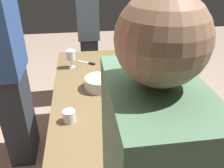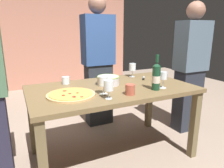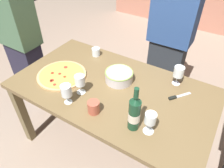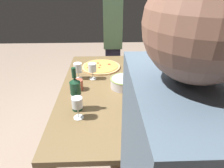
% 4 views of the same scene
% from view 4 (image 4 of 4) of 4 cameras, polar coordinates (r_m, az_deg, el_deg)
% --- Properties ---
extents(ground_plane, '(8.00, 8.00, 0.00)m').
position_cam_4_polar(ground_plane, '(2.19, 0.00, -18.29)').
color(ground_plane, gray).
extents(dining_table, '(1.60, 0.90, 0.75)m').
position_cam_4_polar(dining_table, '(1.77, 0.00, -3.51)').
color(dining_table, brown).
rests_on(dining_table, ground).
extents(pizza, '(0.41, 0.41, 0.03)m').
position_cam_4_polar(pizza, '(2.12, -3.23, 5.13)').
color(pizza, '#DEAD71').
rests_on(pizza, dining_table).
extents(serving_bowl, '(0.23, 0.23, 0.09)m').
position_cam_4_polar(serving_bowl, '(1.70, 3.38, 0.55)').
color(serving_bowl, silver).
rests_on(serving_bowl, dining_table).
extents(wine_bottle, '(0.08, 0.08, 0.33)m').
position_cam_4_polar(wine_bottle, '(1.39, -10.57, -2.96)').
color(wine_bottle, '#194129').
rests_on(wine_bottle, dining_table).
extents(wine_glass_near_pizza, '(0.08, 0.08, 0.16)m').
position_cam_4_polar(wine_glass_near_pizza, '(1.86, -10.03, 4.69)').
color(wine_glass_near_pizza, white).
rests_on(wine_glass_near_pizza, dining_table).
extents(wine_glass_by_bottle, '(0.08, 0.08, 0.16)m').
position_cam_4_polar(wine_glass_by_bottle, '(1.36, 14.01, -5.15)').
color(wine_glass_by_bottle, white).
rests_on(wine_glass_by_bottle, dining_table).
extents(wine_glass_far_left, '(0.08, 0.08, 0.16)m').
position_cam_4_polar(wine_glass_far_left, '(1.83, -5.83, 4.62)').
color(wine_glass_far_left, white).
rests_on(wine_glass_far_left, dining_table).
extents(wine_glass_far_right, '(0.07, 0.07, 0.16)m').
position_cam_4_polar(wine_glass_far_right, '(1.31, -10.21, -5.67)').
color(wine_glass_far_right, white).
rests_on(wine_glass_far_right, dining_table).
extents(cup_amber, '(0.08, 0.08, 0.08)m').
position_cam_4_polar(cup_amber, '(2.09, 8.51, 5.30)').
color(cup_amber, white).
rests_on(cup_amber, dining_table).
extents(cup_ceramic, '(0.08, 0.08, 0.09)m').
position_cam_4_polar(cup_ceramic, '(1.69, -9.94, -0.24)').
color(cup_ceramic, '#B7543F').
rests_on(cup_ceramic, dining_table).
extents(pizza_knife, '(0.13, 0.17, 0.02)m').
position_cam_4_polar(pizza_knife, '(1.34, 7.57, -10.57)').
color(pizza_knife, silver).
rests_on(pizza_knife, dining_table).
extents(person_guest_left, '(0.40, 0.24, 1.62)m').
position_cam_4_polar(person_guest_left, '(2.74, 0.12, 11.93)').
color(person_guest_left, '#272539').
rests_on(person_guest_left, ground).
extents(person_guest_right, '(0.41, 0.24, 1.72)m').
position_cam_4_polar(person_guest_right, '(1.73, 27.59, 0.59)').
color(person_guest_right, '#282D34').
rests_on(person_guest_right, ground).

